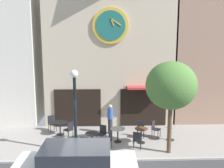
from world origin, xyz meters
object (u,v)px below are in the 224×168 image
at_px(cafe_chair_left_end, 109,139).
at_px(cafe_chair_near_lamp, 69,129).
at_px(street_tree, 171,86).
at_px(cafe_table_center_right, 171,131).
at_px(cafe_chair_by_entrance, 141,128).
at_px(cafe_table_leftmost, 92,138).
at_px(street_lamp, 75,111).
at_px(cafe_chair_outer, 155,128).
at_px(cafe_chair_facing_street, 85,144).
at_px(cafe_table_rightmost, 141,133).
at_px(pedestrian_blue, 110,119).
at_px(cafe_table_center, 60,125).
at_px(cafe_table_center_left, 118,132).
at_px(cafe_chair_curbside, 52,122).
at_px(cafe_chair_mid_row, 102,132).
at_px(cafe_chair_near_tree, 137,139).
at_px(parked_car_white, 76,167).

distance_m(cafe_chair_left_end, cafe_chair_near_lamp, 2.56).
height_order(street_tree, cafe_chair_left_end, street_tree).
xyz_separation_m(cafe_table_center_right, cafe_chair_by_entrance, (-1.51, 0.49, 0.02)).
height_order(cafe_table_leftmost, cafe_chair_near_lamp, cafe_chair_near_lamp).
height_order(street_lamp, cafe_chair_outer, street_lamp).
xyz_separation_m(cafe_chair_facing_street, cafe_chair_by_entrance, (2.85, 2.11, 0.00)).
distance_m(cafe_table_rightmost, cafe_table_center_right, 1.63).
relative_size(cafe_chair_near_lamp, pedestrian_blue, 0.54).
bearing_deg(cafe_table_center_right, cafe_table_rightmost, -168.71).
bearing_deg(cafe_table_center, cafe_table_leftmost, -45.36).
bearing_deg(cafe_table_center_left, cafe_chair_near_lamp, 166.41).
bearing_deg(cafe_chair_curbside, cafe_table_center, -47.17).
xyz_separation_m(street_tree, cafe_table_rightmost, (-1.12, 1.17, -2.65)).
distance_m(cafe_chair_outer, cafe_chair_mid_row, 2.92).
distance_m(cafe_table_center_right, cafe_chair_mid_row, 3.60).
relative_size(street_tree, cafe_table_center, 5.38).
height_order(cafe_table_center_left, cafe_chair_by_entrance, cafe_chair_by_entrance).
height_order(cafe_table_center, cafe_table_leftmost, cafe_table_leftmost).
bearing_deg(cafe_chair_near_lamp, cafe_chair_curbside, 134.59).
distance_m(street_tree, cafe_chair_near_tree, 3.04).
bearing_deg(cafe_table_center_left, cafe_chair_mid_row, 179.98).
height_order(street_lamp, cafe_table_center_left, street_lamp).
distance_m(cafe_table_center_right, cafe_chair_curbside, 6.72).
relative_size(cafe_chair_left_end, parked_car_white, 0.21).
bearing_deg(cafe_chair_left_end, cafe_table_leftmost, 166.45).
bearing_deg(cafe_chair_mid_row, street_tree, -23.21).
bearing_deg(cafe_chair_facing_street, parked_car_white, -93.04).
bearing_deg(parked_car_white, cafe_chair_near_tree, 50.58).
height_order(cafe_table_rightmost, pedestrian_blue, pedestrian_blue).
height_order(street_lamp, street_tree, street_tree).
bearing_deg(cafe_table_rightmost, cafe_chair_curbside, 158.19).
distance_m(street_lamp, cafe_chair_outer, 4.67).
height_order(cafe_chair_near_lamp, cafe_chair_mid_row, same).
bearing_deg(street_lamp, cafe_chair_by_entrance, 28.06).
bearing_deg(cafe_chair_left_end, cafe_chair_near_lamp, 143.90).
bearing_deg(street_lamp, cafe_chair_curbside, 120.12).
bearing_deg(cafe_chair_near_lamp, pedestrian_blue, 16.67).
relative_size(street_lamp, cafe_chair_facing_street, 4.32).
bearing_deg(cafe_table_center_left, parked_car_white, -112.74).
relative_size(cafe_chair_curbside, cafe_chair_mid_row, 1.00).
distance_m(cafe_chair_facing_street, parked_car_white, 2.65).
bearing_deg(cafe_table_rightmost, cafe_chair_near_lamp, 168.18).
bearing_deg(cafe_chair_near_tree, cafe_chair_by_entrance, 75.74).
relative_size(cafe_chair_left_end, cafe_chair_near_tree, 1.00).
bearing_deg(cafe_table_center_right, cafe_chair_near_tree, -150.04).
relative_size(cafe_table_rightmost, cafe_chair_left_end, 0.86).
distance_m(street_lamp, cafe_chair_near_tree, 3.25).
relative_size(cafe_chair_by_entrance, cafe_chair_mid_row, 1.00).
relative_size(cafe_table_center, cafe_table_rightmost, 1.03).
bearing_deg(cafe_chair_facing_street, cafe_table_center_right, 20.32).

